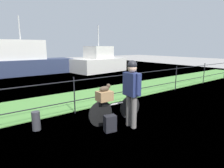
% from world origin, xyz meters
% --- Properties ---
extents(ground_plane, '(60.00, 60.00, 0.00)m').
position_xyz_m(ground_plane, '(0.00, 0.00, 0.00)').
color(ground_plane, '#9E9993').
extents(grass_strip, '(27.00, 2.40, 0.03)m').
position_xyz_m(grass_strip, '(0.00, 3.26, 0.01)').
color(grass_strip, '#569342').
rests_on(grass_strip, ground).
extents(harbor_water, '(30.00, 30.00, 0.00)m').
position_xyz_m(harbor_water, '(0.00, 10.63, 0.00)').
color(harbor_water, '#426684').
rests_on(harbor_water, ground).
extents(iron_fence, '(18.04, 0.04, 1.12)m').
position_xyz_m(iron_fence, '(0.00, 1.93, 0.66)').
color(iron_fence, black).
rests_on(iron_fence, ground).
extents(bicycle_main, '(1.62, 0.18, 0.66)m').
position_xyz_m(bicycle_main, '(-0.73, 0.64, 0.35)').
color(bicycle_main, black).
rests_on(bicycle_main, ground).
extents(wooden_crate, '(0.39, 0.32, 0.24)m').
position_xyz_m(wooden_crate, '(-1.08, 0.66, 0.78)').
color(wooden_crate, '#A87F51').
rests_on(wooden_crate, bicycle_main).
extents(terrier_dog, '(0.32, 0.16, 0.18)m').
position_xyz_m(terrier_dog, '(-1.05, 0.66, 0.98)').
color(terrier_dog, '#4C3D2D').
rests_on(terrier_dog, wooden_crate).
extents(cyclist_person, '(0.28, 0.54, 1.68)m').
position_xyz_m(cyclist_person, '(-0.59, 0.18, 1.00)').
color(cyclist_person, slate).
rests_on(cyclist_person, ground).
extents(backpack_on_paving, '(0.31, 0.23, 0.40)m').
position_xyz_m(backpack_on_paving, '(-1.19, 0.28, 0.20)').
color(backpack_on_paving, black).
rests_on(backpack_on_paving, ground).
extents(mooring_bollard, '(0.20, 0.20, 0.47)m').
position_xyz_m(mooring_bollard, '(-2.56, 1.43, 0.23)').
color(mooring_bollard, '#38383D').
rests_on(mooring_bollard, ground).
extents(moored_boat_near, '(7.00, 1.90, 4.05)m').
position_xyz_m(moored_boat_near, '(-0.61, 11.40, 0.89)').
color(moored_boat_near, '#2D3856').
rests_on(moored_boat_near, ground).
extents(moored_boat_far, '(4.43, 2.86, 3.62)m').
position_xyz_m(moored_boat_far, '(4.72, 9.69, 0.75)').
color(moored_boat_far, silver).
rests_on(moored_boat_far, ground).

